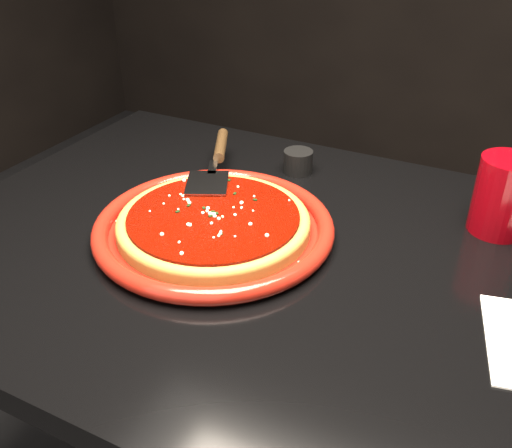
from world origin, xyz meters
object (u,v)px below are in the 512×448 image
Objects in this scene: plate at (214,227)px; pizza_server at (216,161)px; cup at (503,196)px; table at (291,420)px; ramekin at (298,161)px.

pizza_server is at bearing 119.01° from plate.
pizza_server is 0.49m from cup.
plate reaches higher than table.
cup is 2.23× the size of ramekin.
cup reaches higher than pizza_server.
pizza_server reaches higher than plate.
pizza_server is (-0.23, 0.14, 0.42)m from table.
cup is 0.38m from ramekin.
cup reaches higher than ramekin.
plate is 0.18m from pizza_server.
plate is at bearing -96.01° from ramekin.
ramekin reaches higher than plate.
cup reaches higher than plate.
plate is 0.46m from cup.
pizza_server is at bearing -172.60° from cup.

